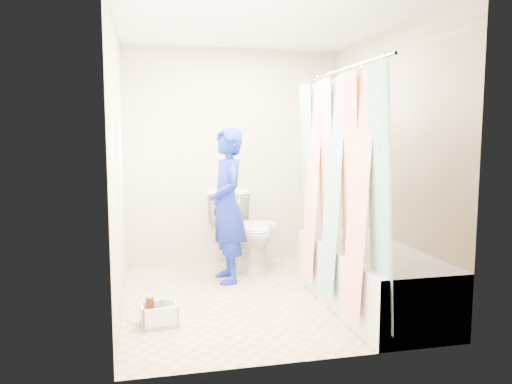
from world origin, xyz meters
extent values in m
plane|color=tan|center=(0.00, 0.00, 0.00)|extent=(2.60, 2.60, 0.00)
cube|color=silver|center=(0.00, 0.00, 2.40)|extent=(2.40, 2.60, 0.02)
cube|color=tan|center=(0.00, 1.30, 1.20)|extent=(2.40, 0.02, 2.40)
cube|color=tan|center=(0.00, -1.30, 1.20)|extent=(2.40, 0.02, 2.40)
cube|color=tan|center=(-1.20, 0.00, 1.20)|extent=(0.02, 2.60, 2.40)
cube|color=tan|center=(1.20, 0.00, 1.20)|extent=(0.02, 2.60, 2.40)
cube|color=silver|center=(0.85, -0.43, 0.25)|extent=(0.70, 1.75, 0.50)
cube|color=white|center=(0.85, -0.43, 0.46)|extent=(0.58, 1.63, 0.06)
cylinder|color=silver|center=(0.52, -0.43, 1.95)|extent=(0.02, 1.90, 0.02)
cube|color=white|center=(0.52, -0.43, 1.02)|extent=(0.06, 1.75, 1.80)
imported|color=white|center=(0.05, 0.99, 0.42)|extent=(0.73, 0.94, 0.84)
cube|color=white|center=(0.10, 0.87, 0.49)|extent=(0.56, 0.39, 0.04)
cylinder|color=black|center=(-0.11, 1.17, 0.80)|extent=(0.04, 0.04, 0.25)
cylinder|color=yellow|center=(-0.11, 1.17, 0.94)|extent=(0.07, 0.07, 0.03)
cylinder|color=white|center=(0.04, 1.22, 0.78)|extent=(0.03, 0.03, 0.20)
imported|color=#102BA7|center=(-0.20, 0.57, 0.76)|extent=(0.41, 0.58, 1.52)
cube|color=white|center=(-0.91, -0.46, 0.01)|extent=(0.29, 0.25, 0.03)
cube|color=white|center=(-1.04, -0.47, 0.08)|extent=(0.04, 0.22, 0.16)
cube|color=white|center=(-0.78, -0.45, 0.08)|extent=(0.04, 0.22, 0.16)
cube|color=white|center=(-0.90, -0.56, 0.08)|extent=(0.27, 0.05, 0.16)
cube|color=white|center=(-0.92, -0.36, 0.08)|extent=(0.27, 0.05, 0.16)
cylinder|color=#421E0D|center=(-0.98, -0.43, 0.12)|extent=(0.06, 0.06, 0.18)
cylinder|color=white|center=(-0.86, -0.41, 0.11)|extent=(0.06, 0.06, 0.16)
cylinder|color=beige|center=(-0.89, -0.50, 0.09)|extent=(0.04, 0.04, 0.12)
cylinder|color=#421E0D|center=(-0.97, -0.52, 0.05)|extent=(0.05, 0.05, 0.05)
cylinder|color=gold|center=(-0.97, -0.52, 0.09)|extent=(0.06, 0.06, 0.01)
imported|color=white|center=(-0.83, -0.49, 0.11)|extent=(0.11, 0.11, 0.17)
camera|label=1|loc=(-1.01, -4.22, 1.46)|focal=35.00mm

